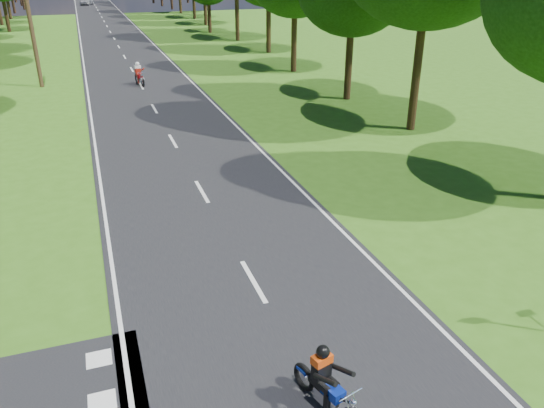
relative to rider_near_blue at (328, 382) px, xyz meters
name	(u,v)px	position (x,y,z in m)	size (l,w,h in m)	color
ground	(281,329)	(0.02, 2.45, -0.69)	(160.00, 160.00, 0.00)	#346116
main_road	(114,39)	(0.02, 52.45, -0.68)	(7.00, 140.00, 0.02)	black
road_markings	(114,41)	(-0.12, 50.57, -0.66)	(7.40, 140.00, 0.01)	silver
telegraph_pole	(30,20)	(-5.98, 30.45, 3.39)	(1.20, 0.26, 8.00)	#382616
rider_near_blue	(328,382)	(0.00, 0.00, 0.00)	(0.53, 1.60, 1.33)	#0D2696
rider_far_red	(139,74)	(-0.01, 28.83, 0.06)	(0.58, 1.73, 1.44)	#9E0C11
distant_car	(87,1)	(-1.28, 100.81, 0.03)	(1.65, 4.10, 1.40)	#AEB0B5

